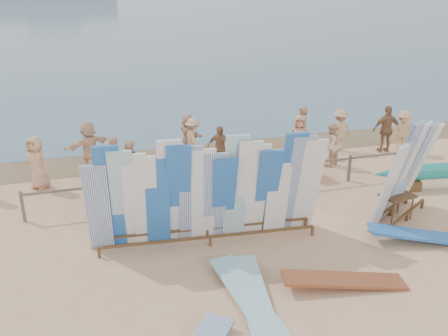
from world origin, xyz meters
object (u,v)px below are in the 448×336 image
object	(u,v)px
beachgoer_10	(387,129)
flat_board_b	(254,301)
flat_board_c	(343,286)
beachgoer_6	(299,138)
beachgoer_1	(114,162)
main_surfboard_rack	(209,195)
vendor_table	(396,206)
beachgoer_0	(37,163)
beach_chair_left	(259,173)
beachgoer_4	(220,147)
flat_board_a	(246,300)
beachgoer_11	(89,147)
stroller	(305,164)
beachgoer_7	(301,131)
beachgoer_5	(188,134)
beachgoer_3	(193,139)
beachgoer_8	(330,145)
beachgoer_extra_0	(403,132)
beach_chair_right	(257,174)
flat_board_d	(421,243)
beachgoer_2	(130,164)
side_surfboard_rack	(405,174)
beachgoer_9	(340,130)

from	to	relation	value
beachgoer_10	flat_board_b	bearing A→B (deg)	50.76
flat_board_c	beachgoer_6	distance (m)	7.86
beachgoer_1	main_surfboard_rack	bearing A→B (deg)	75.53
vendor_table	beachgoer_0	world-z (taller)	beachgoer_0
flat_board_b	beach_chair_left	size ratio (longest dim) A/B	2.83
vendor_table	beach_chair_left	bearing A→B (deg)	115.07
beachgoer_4	flat_board_a	bearing A→B (deg)	-63.19
beachgoer_11	flat_board_b	bearing A→B (deg)	80.61
beach_chair_left	stroller	bearing A→B (deg)	-5.35
flat_board_a	beachgoer_7	world-z (taller)	beachgoer_7
beachgoer_11	beachgoer_5	xyz separation A→B (m)	(3.63, 0.78, -0.11)
beachgoer_5	beachgoer_3	world-z (taller)	beachgoer_3
beachgoer_7	beachgoer_8	distance (m)	1.47
beachgoer_11	beachgoer_10	bearing A→B (deg)	145.00
flat_board_b	beachgoer_extra_0	size ratio (longest dim) A/B	1.64
beach_chair_right	flat_board_d	bearing A→B (deg)	-52.53
beachgoer_2	beachgoer_7	distance (m)	6.65
beachgoer_2	side_surfboard_rack	bearing A→B (deg)	150.89
beachgoer_6	beachgoer_9	size ratio (longest dim) A/B	1.04
main_surfboard_rack	flat_board_a	distance (m)	2.84
main_surfboard_rack	beachgoer_2	xyz separation A→B (m)	(-1.52, 4.03, -0.52)
vendor_table	beachgoer_extra_0	xyz separation A→B (m)	(3.56, 4.71, 0.43)
beachgoer_0	beachgoer_7	bearing A→B (deg)	40.85
flat_board_d	beach_chair_right	distance (m)	5.58
beachgoer_10	flat_board_c	bearing A→B (deg)	59.46
stroller	beachgoer_3	bearing A→B (deg)	126.67
flat_board_d	beachgoer_1	bearing A→B (deg)	68.51
beachgoer_3	stroller	bearing A→B (deg)	-133.48
flat_board_d	beachgoer_extra_0	bearing A→B (deg)	-13.79
vendor_table	beach_chair_right	xyz separation A→B (m)	(-2.75, 3.61, -0.14)
flat_board_b	beachgoer_6	xyz separation A→B (m)	(4.38, 7.37, 0.85)
beachgoer_2	beachgoer_9	size ratio (longest dim) A/B	0.95
beachgoer_11	beachgoer_3	xyz separation A→B (m)	(3.68, 0.10, -0.11)
stroller	beachgoer_4	size ratio (longest dim) A/B	0.74
flat_board_c	beachgoer_1	size ratio (longest dim) A/B	1.62
flat_board_a	beachgoer_11	distance (m)	8.85
beachgoer_0	flat_board_c	bearing A→B (deg)	-10.76
beachgoer_6	beachgoer_11	bearing A→B (deg)	-167.29
flat_board_b	beachgoer_extra_0	bearing A→B (deg)	47.82
flat_board_a	beachgoer_9	size ratio (longest dim) A/B	1.64
beachgoer_6	stroller	bearing A→B (deg)	-85.57
beachgoer_6	beachgoer_3	size ratio (longest dim) A/B	1.08
beachgoer_9	beachgoer_extra_0	distance (m)	2.37
beachgoer_10	flat_board_a	bearing A→B (deg)	49.96
flat_board_d	beachgoer_5	world-z (taller)	beachgoer_5
beach_chair_right	beachgoer_2	world-z (taller)	beachgoer_2
beachgoer_2	beachgoer_6	bearing A→B (deg)	-170.14
beachgoer_4	beachgoer_0	xyz separation A→B (m)	(-5.97, 0.02, 0.08)
beach_chair_left	beach_chair_right	xyz separation A→B (m)	(-0.06, 0.00, -0.03)
side_surfboard_rack	flat_board_d	size ratio (longest dim) A/B	1.09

